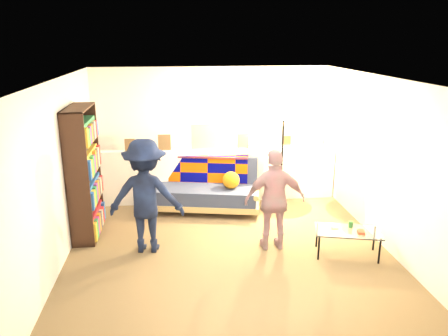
# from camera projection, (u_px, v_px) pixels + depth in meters

# --- Properties ---
(ground) EXTENTS (5.00, 5.00, 0.00)m
(ground) POSITION_uv_depth(u_px,v_px,m) (227.00, 244.00, 6.42)
(ground) COLOR brown
(ground) RESTS_ON ground
(room_shell) EXTENTS (4.60, 5.05, 2.45)m
(room_shell) POSITION_uv_depth(u_px,v_px,m) (223.00, 126.00, 6.39)
(room_shell) COLOR silver
(room_shell) RESTS_ON ground
(half_wall_ledge) EXTENTS (4.45, 0.15, 1.00)m
(half_wall_ledge) POSITION_uv_depth(u_px,v_px,m) (215.00, 175.00, 7.99)
(half_wall_ledge) COLOR silver
(half_wall_ledge) RESTS_ON ground
(ledge_decor) EXTENTS (2.97, 0.02, 0.45)m
(ledge_decor) POSITION_uv_depth(u_px,v_px,m) (203.00, 139.00, 7.75)
(ledge_decor) COLOR brown
(ledge_decor) RESTS_ON half_wall_ledge
(futon_sofa) EXTENTS (1.99, 1.22, 0.80)m
(futon_sofa) POSITION_uv_depth(u_px,v_px,m) (207.00, 189.00, 7.66)
(futon_sofa) COLOR tan
(futon_sofa) RESTS_ON ground
(bookshelf) EXTENTS (0.33, 0.98, 1.97)m
(bookshelf) POSITION_uv_depth(u_px,v_px,m) (84.00, 177.00, 6.51)
(bookshelf) COLOR black
(bookshelf) RESTS_ON ground
(coffee_table) EXTENTS (0.98, 0.69, 0.46)m
(coffee_table) POSITION_uv_depth(u_px,v_px,m) (348.00, 232.00, 6.01)
(coffee_table) COLOR black
(coffee_table) RESTS_ON ground
(floor_lamp) EXTENTS (0.37, 0.29, 1.64)m
(floor_lamp) POSITION_uv_depth(u_px,v_px,m) (283.00, 143.00, 7.55)
(floor_lamp) COLOR black
(floor_lamp) RESTS_ON ground
(person_left) EXTENTS (1.11, 0.72, 1.62)m
(person_left) POSITION_uv_depth(u_px,v_px,m) (146.00, 196.00, 6.04)
(person_left) COLOR black
(person_left) RESTS_ON ground
(person_right) EXTENTS (0.86, 0.36, 1.46)m
(person_right) POSITION_uv_depth(u_px,v_px,m) (275.00, 200.00, 6.11)
(person_right) COLOR pink
(person_right) RESTS_ON ground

